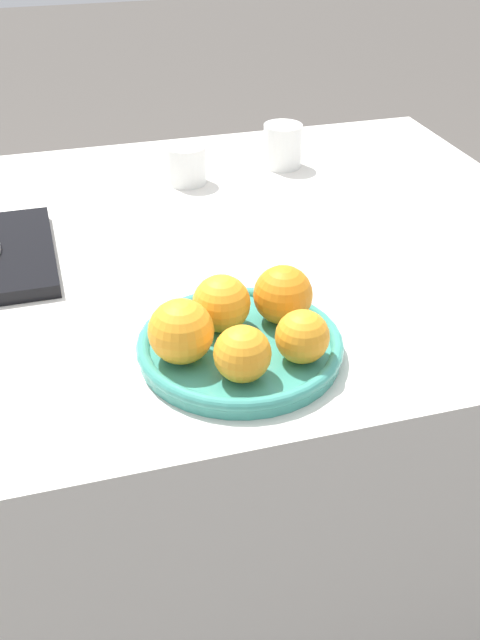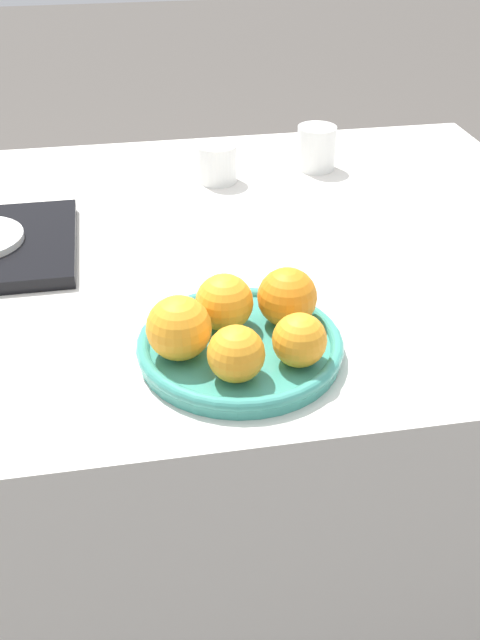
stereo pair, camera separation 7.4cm
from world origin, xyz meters
TOP-DOWN VIEW (x-y plane):
  - ground_plane at (0.00, 0.00)m, footprint 12.00×12.00m
  - table at (0.00, 0.00)m, footprint 1.29×0.92m
  - fruit_platter at (0.04, -0.30)m, footprint 0.24×0.24m
  - orange_0 at (0.09, -0.35)m, footprint 0.06×0.06m
  - orange_1 at (0.02, -0.26)m, footprint 0.07×0.07m
  - orange_2 at (-0.04, -0.31)m, footprint 0.07×0.07m
  - orange_3 at (0.02, -0.37)m, footprint 0.06×0.06m
  - orange_4 at (0.10, -0.27)m, footprint 0.07×0.07m
  - cup_0 at (0.09, 0.23)m, footprint 0.07×0.07m
  - cup_1 at (0.28, 0.26)m, footprint 0.07×0.07m

SIDE VIEW (x-z plane):
  - ground_plane at x=0.00m, z-range 0.00..0.00m
  - table at x=0.00m, z-range 0.00..0.70m
  - fruit_platter at x=0.04m, z-range 0.70..0.73m
  - cup_0 at x=0.09m, z-range 0.70..0.77m
  - cup_1 at x=0.28m, z-range 0.70..0.78m
  - orange_0 at x=0.09m, z-range 0.72..0.78m
  - orange_3 at x=0.02m, z-range 0.72..0.78m
  - orange_1 at x=0.02m, z-range 0.72..0.79m
  - orange_4 at x=0.10m, z-range 0.72..0.79m
  - orange_2 at x=-0.04m, z-range 0.72..0.79m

